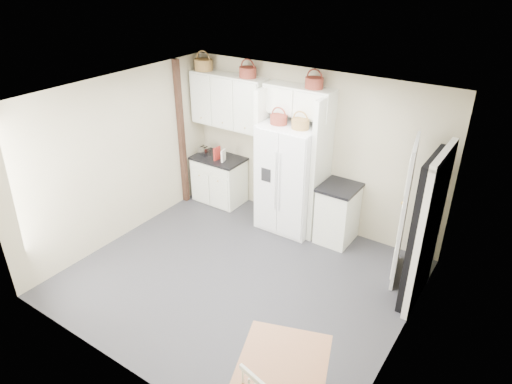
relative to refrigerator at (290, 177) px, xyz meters
The scene contains 26 objects.
floor 1.88m from the refrigerator, 84.80° to the right, with size 4.50×4.50×0.00m, color #363636.
ceiling 2.37m from the refrigerator, 84.80° to the right, with size 4.50×4.50×0.00m, color white.
wall_back 0.55m from the refrigerator, 66.93° to the left, with size 4.50×4.50×0.00m, color tan.
wall_left 2.70m from the refrigerator, 141.88° to the right, with size 4.00×4.00×0.00m, color tan.
wall_right 2.94m from the refrigerator, 34.47° to the right, with size 4.00×4.00×0.00m, color tan.
refrigerator is the anchor object (origin of this frame).
base_cab_left 1.60m from the refrigerator, behind, with size 0.89×0.56×0.83m, color white.
base_cab_right 0.96m from the refrigerator, ahead, with size 0.52×0.63×0.92m, color white.
dining_table 3.60m from the refrigerator, 60.69° to the right, with size 0.83×0.83×0.69m, color #A05F38.
counter_left 1.52m from the refrigerator, behind, with size 0.93×0.60×0.04m, color black.
counter_right 0.85m from the refrigerator, ahead, with size 0.57×0.67×0.04m, color black.
toaster 1.82m from the refrigerator, behind, with size 0.22×0.13×0.16m, color silver.
cookbook_red 1.49m from the refrigerator, behind, with size 0.03×0.16×0.23m, color maroon.
cookbook_cream 1.35m from the refrigerator, behind, with size 0.03×0.14×0.22m, color silver.
basket_upper_a 2.43m from the refrigerator, behind, with size 0.33×0.33×0.18m, color olive.
basket_upper_c 1.82m from the refrigerator, 169.18° to the left, with size 0.29×0.29×0.17m, color brown.
basket_bridge_b 1.56m from the refrigerator, 37.57° to the left, with size 0.28×0.28×0.16m, color brown.
basket_fridge_a 0.99m from the refrigerator, 151.79° to the right, with size 0.27×0.27×0.14m, color brown.
basket_fridge_b 1.00m from the refrigerator, 27.90° to the right, with size 0.27×0.27×0.15m, color olive.
upper_cabinet 1.69m from the refrigerator, behind, with size 1.40×0.34×0.90m, color white.
bridge_cabinet 1.24m from the refrigerator, 90.00° to the left, with size 1.12×0.34×0.45m, color white.
fridge_panel_left 0.57m from the refrigerator, behind, with size 0.08×0.60×2.30m, color white.
fridge_panel_right 0.57m from the refrigerator, ahead, with size 0.08×0.60×2.30m, color white.
trim_post 2.11m from the refrigerator, behind, with size 0.09×0.09×2.60m, color black.
doorway_void 2.40m from the refrigerator, 15.67° to the right, with size 0.18×0.85×2.05m, color black.
door_slab 1.98m from the refrigerator, ahead, with size 0.80×0.04×2.05m, color white.
Camera 1 is at (3.10, -4.18, 4.11)m, focal length 32.00 mm.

